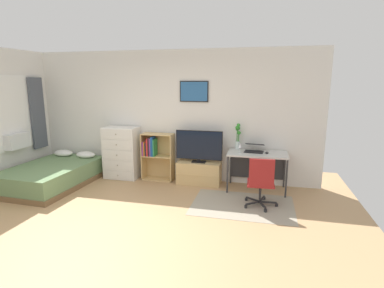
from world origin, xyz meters
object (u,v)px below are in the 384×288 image
(bookshelf, at_px, (155,153))
(wine_glass, at_px, (240,146))
(dresser, at_px, (122,153))
(tv_stand, at_px, (199,173))
(desk, at_px, (257,158))
(television, at_px, (199,146))
(bamboo_vase, at_px, (238,136))
(bed, at_px, (53,174))
(computer_mouse, at_px, (267,153))
(laptop, at_px, (254,148))
(office_chair, at_px, (261,181))

(bookshelf, xyz_separation_m, wine_glass, (1.80, -0.27, 0.30))
(dresser, height_order, wine_glass, dresser)
(tv_stand, distance_m, desk, 1.22)
(tv_stand, distance_m, television, 0.56)
(bamboo_vase, height_order, wine_glass, bamboo_vase)
(bed, bearing_deg, desk, 12.55)
(desk, relative_size, wine_glass, 6.20)
(computer_mouse, bearing_deg, tv_stand, 174.20)
(desk, xyz_separation_m, wine_glass, (-0.33, -0.18, 0.27))
(television, bearing_deg, laptop, 0.67)
(office_chair, relative_size, computer_mouse, 8.27)
(bed, xyz_separation_m, office_chair, (4.10, -0.17, 0.24))
(laptop, bearing_deg, bed, -163.69)
(bed, height_order, office_chair, office_chair)
(television, bearing_deg, bookshelf, 175.41)
(tv_stand, distance_m, wine_glass, 1.07)
(bed, xyz_separation_m, dresser, (1.15, 0.77, 0.34))
(computer_mouse, relative_size, wine_glass, 0.58)
(desk, xyz_separation_m, office_chair, (0.09, -0.92, -0.15))
(computer_mouse, bearing_deg, bamboo_vase, 156.44)
(bed, xyz_separation_m, bookshelf, (1.89, 0.84, 0.36))
(dresser, bearing_deg, laptop, 0.11)
(dresser, height_order, television, dresser)
(television, relative_size, bamboo_vase, 1.83)
(bookshelf, distance_m, wine_glass, 1.84)
(wine_glass, bearing_deg, computer_mouse, 9.21)
(bed, relative_size, laptop, 4.91)
(office_chair, relative_size, bamboo_vase, 1.66)
(dresser, xyz_separation_m, computer_mouse, (3.04, -0.12, 0.20))
(television, xyz_separation_m, desk, (1.16, -0.01, -0.18))
(television, height_order, laptop, television)
(dresser, xyz_separation_m, television, (1.71, -0.01, 0.23))
(bookshelf, xyz_separation_m, television, (0.97, -0.08, 0.21))
(bed, relative_size, dresser, 1.81)
(computer_mouse, bearing_deg, laptop, 152.14)
(desk, xyz_separation_m, computer_mouse, (0.17, -0.10, 0.15))
(office_chair, bearing_deg, laptop, 96.53)
(bamboo_vase, bearing_deg, desk, -20.59)
(laptop, bearing_deg, desk, -16.57)
(television, xyz_separation_m, office_chair, (1.24, -0.93, -0.33))
(bookshelf, height_order, laptop, bookshelf)
(bed, distance_m, computer_mouse, 4.27)
(television, bearing_deg, desk, -0.69)
(bookshelf, relative_size, computer_mouse, 9.57)
(bed, height_order, bamboo_vase, bamboo_vase)
(bookshelf, bearing_deg, bed, -156.18)
(laptop, bearing_deg, television, -174.07)
(tv_stand, distance_m, office_chair, 1.58)
(office_chair, relative_size, wine_glass, 4.78)
(bed, xyz_separation_m, desk, (4.02, 0.74, 0.39))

